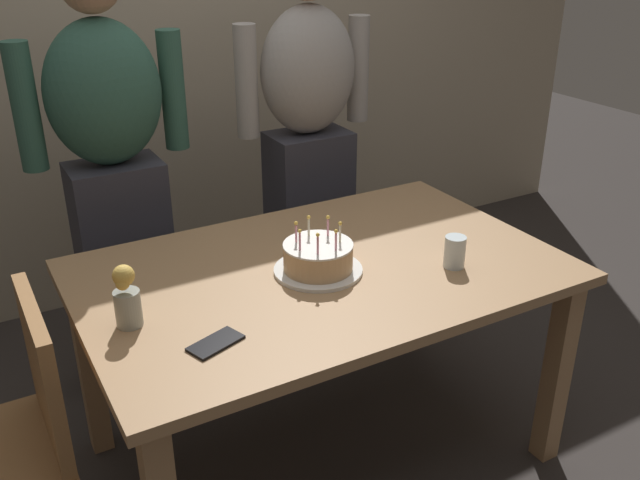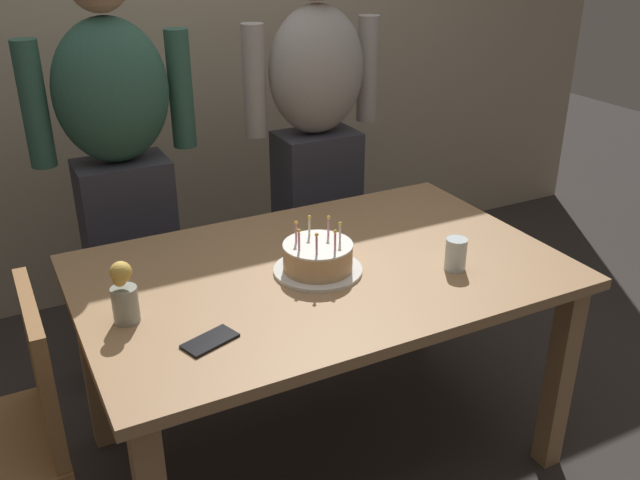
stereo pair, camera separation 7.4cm
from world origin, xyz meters
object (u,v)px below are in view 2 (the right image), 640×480
at_px(cell_phone, 210,341).
at_px(flower_vase, 124,295).
at_px(water_glass_near, 456,254).
at_px(dining_chair, 12,425).
at_px(birthday_cake, 318,259).
at_px(person_woman_cardigan, 317,143).
at_px(person_man_bearded, 122,173).

xyz_separation_m(cell_phone, flower_vase, (-0.17, 0.20, 0.08)).
bearing_deg(cell_phone, water_glass_near, -16.08).
bearing_deg(dining_chair, birthday_cake, 91.72).
bearing_deg(birthday_cake, flower_vase, -178.09).
bearing_deg(dining_chair, water_glass_near, 83.48).
bearing_deg(person_woman_cardigan, dining_chair, 32.21).
height_order(water_glass_near, flower_vase, flower_vase).
bearing_deg(cell_phone, flower_vase, 110.46).
relative_size(water_glass_near, person_man_bearded, 0.06).
height_order(birthday_cake, cell_phone, birthday_cake).
distance_m(cell_phone, dining_chair, 0.58).
height_order(water_glass_near, dining_chair, dining_chair).
height_order(cell_phone, flower_vase, flower_vase).
bearing_deg(flower_vase, person_woman_cardigan, 39.72).
xyz_separation_m(flower_vase, dining_chair, (-0.33, -0.01, -0.31)).
distance_m(person_woman_cardigan, dining_chair, 1.63).
bearing_deg(person_man_bearded, birthday_cake, 116.24).
xyz_separation_m(birthday_cake, cell_phone, (-0.43, -0.22, -0.04)).
distance_m(water_glass_near, flower_vase, 1.00).
height_order(birthday_cake, water_glass_near, birthday_cake).
bearing_deg(flower_vase, birthday_cake, 1.91).
height_order(birthday_cake, flower_vase, flower_vase).
bearing_deg(person_man_bearded, water_glass_near, 128.50).
height_order(person_man_bearded, dining_chair, person_man_bearded).
bearing_deg(birthday_cake, person_woman_cardigan, 63.12).
height_order(cell_phone, dining_chair, dining_chair).
distance_m(birthday_cake, flower_vase, 0.60).
bearing_deg(water_glass_near, dining_chair, 173.48).
bearing_deg(dining_chair, flower_vase, 91.38).
distance_m(person_man_bearded, dining_chair, 1.06).
xyz_separation_m(birthday_cake, person_woman_cardigan, (0.42, 0.82, 0.09)).
bearing_deg(person_woman_cardigan, water_glass_near, 88.55).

